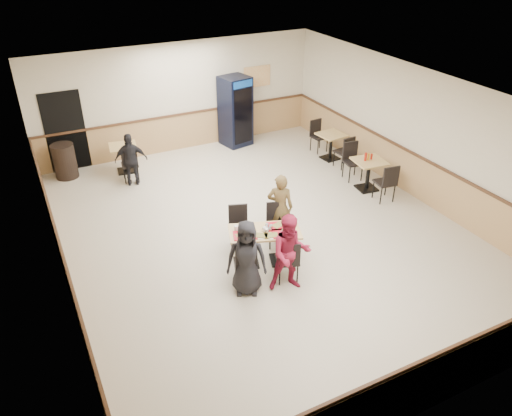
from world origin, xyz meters
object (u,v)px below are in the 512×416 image
diner_woman_left (247,258)px  side_table_far (331,142)px  trash_bin (65,161)px  diner_woman_right (290,253)px  side_table_near (369,170)px  back_table (124,154)px  main_table (265,241)px  diner_man_opposite (280,207)px  lone_diner (131,160)px  pepsi_cooler (235,111)px

diner_woman_left → side_table_far: (4.54, 4.09, -0.23)m
diner_woman_left → trash_bin: diner_woman_left is taller
trash_bin → diner_woman_right: bearing=-65.9°
side_table_near → back_table: (-5.06, 3.66, -0.03)m
diner_woman_right → side_table_far: diner_woman_right is taller
main_table → trash_bin: trash_bin is taller
diner_man_opposite → back_table: 5.04m
diner_woman_right → side_table_far: size_ratio=2.01×
diner_woman_right → side_table_near: diner_woman_right is taller
lone_diner → side_table_near: lone_diner is taller
back_table → diner_man_opposite: bearing=-65.6°
diner_man_opposite → side_table_near: bearing=-129.5°
side_table_near → trash_bin: (-6.49, 4.01, -0.06)m
diner_woman_left → side_table_far: 6.11m
diner_woman_right → trash_bin: 7.06m
diner_woman_right → pepsi_cooler: bearing=92.1°
back_table → trash_bin: trash_bin is taller
diner_woman_right → pepsi_cooler: pepsi_cooler is taller
lone_diner → diner_man_opposite: bearing=133.9°
trash_bin → side_table_near: bearing=-31.7°
diner_woman_left → lone_diner: 5.06m
lone_diner → trash_bin: (-1.43, 1.17, -0.22)m
trash_bin → back_table: bearing=-13.7°
diner_man_opposite → diner_woman_left: bearing=75.9°
diner_woman_right → trash_bin: size_ratio=1.67×
pepsi_cooler → trash_bin: size_ratio=2.23×
diner_man_opposite → trash_bin: 6.06m
diner_woman_left → side_table_near: 4.85m
side_table_far → pepsi_cooler: bearing=131.4°
diner_woman_right → diner_man_opposite: bearing=85.9°
main_table → diner_woman_left: (-0.68, -0.62, 0.24)m
back_table → pepsi_cooler: (3.38, 0.39, 0.51)m
diner_man_opposite → side_table_far: (3.18, 2.84, -0.24)m
diner_woman_left → pepsi_cooler: 6.77m
diner_woman_right → pepsi_cooler: size_ratio=0.75×
side_table_far → side_table_near: bearing=-96.1°
diner_woman_right → diner_man_opposite: diner_woman_right is taller
main_table → side_table_far: (3.86, 3.46, 0.01)m
diner_woman_right → side_table_far: (3.81, 4.34, -0.26)m
main_table → diner_man_opposite: (0.68, 0.62, 0.25)m
diner_woman_left → pepsi_cooler: bearing=93.7°
main_table → lone_diner: (-1.40, 4.39, 0.19)m
lone_diner → side_table_near: 5.80m
diner_woman_left → diner_man_opposite: bearing=69.5°
side_table_near → trash_bin: size_ratio=0.90×
side_table_far → pepsi_cooler: (-1.88, 2.14, 0.52)m
diner_woman_left → back_table: bearing=123.9°
side_table_near → pepsi_cooler: (-1.68, 4.05, 0.49)m
trash_bin → lone_diner: bearing=-39.4°
diner_woman_right → lone_diner: diner_woman_right is taller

